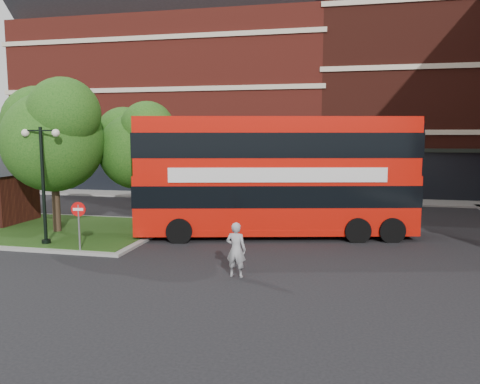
% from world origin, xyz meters
% --- Properties ---
extents(ground, '(120.00, 120.00, 0.00)m').
position_xyz_m(ground, '(0.00, 0.00, 0.00)').
color(ground, black).
rests_on(ground, ground).
extents(pavement_far, '(44.00, 3.00, 0.12)m').
position_xyz_m(pavement_far, '(0.00, 16.50, 0.06)').
color(pavement_far, slate).
rests_on(pavement_far, ground).
extents(terrace_far_left, '(26.00, 12.00, 14.00)m').
position_xyz_m(terrace_far_left, '(-8.00, 24.00, 7.00)').
color(terrace_far_left, maroon).
rests_on(terrace_far_left, ground).
extents(terrace_far_right, '(18.00, 12.00, 16.00)m').
position_xyz_m(terrace_far_right, '(14.00, 24.00, 8.00)').
color(terrace_far_right, '#471911').
rests_on(terrace_far_right, ground).
extents(traffic_island, '(12.60, 7.60, 0.15)m').
position_xyz_m(traffic_island, '(-8.00, 3.00, 0.07)').
color(traffic_island, gray).
rests_on(traffic_island, ground).
extents(tree_island_west, '(5.40, 4.71, 7.21)m').
position_xyz_m(tree_island_west, '(-6.60, 2.58, 4.79)').
color(tree_island_west, '#2D2116').
rests_on(tree_island_west, ground).
extents(tree_island_east, '(4.46, 3.90, 6.29)m').
position_xyz_m(tree_island_east, '(-3.58, 5.06, 4.24)').
color(tree_island_east, '#2D2116').
rests_on(tree_island_east, ground).
extents(lamp_island, '(1.72, 0.36, 5.00)m').
position_xyz_m(lamp_island, '(-5.50, 0.20, 2.83)').
color(lamp_island, black).
rests_on(lamp_island, ground).
extents(lamp_far_left, '(1.72, 0.36, 5.00)m').
position_xyz_m(lamp_far_left, '(2.00, 14.50, 2.83)').
color(lamp_far_left, black).
rests_on(lamp_far_left, ground).
extents(lamp_far_right, '(1.72, 0.36, 5.00)m').
position_xyz_m(lamp_far_right, '(10.00, 14.50, 2.83)').
color(lamp_far_right, black).
rests_on(lamp_far_right, ground).
extents(bus, '(12.86, 5.66, 4.79)m').
position_xyz_m(bus, '(3.57, 4.39, 3.14)').
color(bus, '#BF1107').
rests_on(bus, ground).
extents(woman, '(0.71, 0.51, 1.84)m').
position_xyz_m(woman, '(3.23, -2.14, 0.92)').
color(woman, '#949497').
rests_on(woman, ground).
extents(car_silver, '(4.06, 1.64, 1.38)m').
position_xyz_m(car_silver, '(-5.08, 14.50, 0.69)').
color(car_silver, '#BBBCC3').
rests_on(car_silver, ground).
extents(car_white, '(4.64, 1.66, 1.52)m').
position_xyz_m(car_white, '(3.28, 16.00, 0.76)').
color(car_white, white).
rests_on(car_white, ground).
extents(no_entry_sign, '(0.57, 0.15, 2.06)m').
position_xyz_m(no_entry_sign, '(-3.50, -0.50, 1.47)').
color(no_entry_sign, slate).
rests_on(no_entry_sign, ground).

